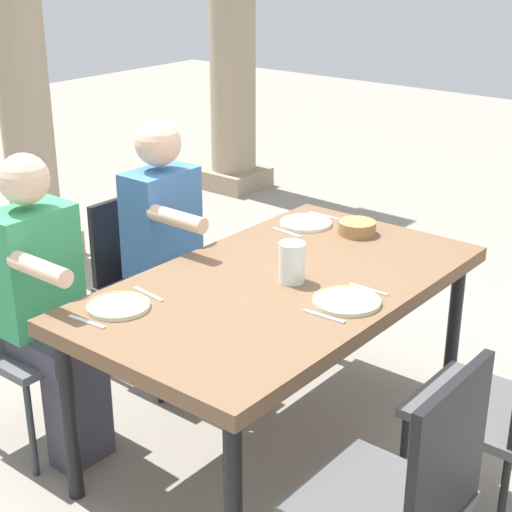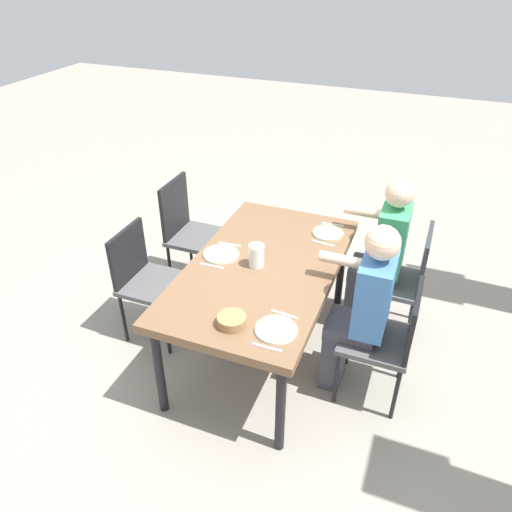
% 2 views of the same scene
% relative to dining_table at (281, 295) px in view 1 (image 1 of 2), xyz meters
% --- Properties ---
extents(ground_plane, '(16.00, 16.00, 0.00)m').
position_rel_dining_table_xyz_m(ground_plane, '(0.00, 0.00, -0.70)').
color(ground_plane, gray).
extents(dining_table, '(1.70, 0.97, 0.77)m').
position_rel_dining_table_xyz_m(dining_table, '(0.00, 0.00, 0.00)').
color(dining_table, brown).
rests_on(dining_table, ground).
extents(chair_west_north, '(0.44, 0.44, 0.91)m').
position_rel_dining_table_xyz_m(chair_west_north, '(-0.60, 0.91, -0.18)').
color(chair_west_north, '#5B5E61').
rests_on(chair_west_north, ground).
extents(chair_west_south, '(0.44, 0.44, 0.97)m').
position_rel_dining_table_xyz_m(chair_west_south, '(-0.60, -0.91, -0.14)').
color(chair_west_south, '#4F4F50').
rests_on(chair_west_south, ground).
extents(chair_mid_north, '(0.44, 0.44, 0.88)m').
position_rel_dining_table_xyz_m(chair_mid_north, '(0.11, 0.90, -0.19)').
color(chair_mid_north, '#4F4F50').
rests_on(chair_mid_north, ground).
extents(chair_mid_south, '(0.44, 0.44, 0.89)m').
position_rel_dining_table_xyz_m(chair_mid_south, '(0.11, -0.90, -0.18)').
color(chair_mid_south, '#4F4F50').
rests_on(chair_mid_south, ground).
extents(diner_woman_green, '(0.35, 0.49, 1.28)m').
position_rel_dining_table_xyz_m(diner_woman_green, '(-0.60, 0.71, -0.02)').
color(diner_woman_green, '#3F3F4C').
rests_on(diner_woman_green, ground).
extents(diner_man_white, '(0.35, 0.49, 1.28)m').
position_rel_dining_table_xyz_m(diner_man_white, '(0.10, 0.71, -0.01)').
color(diner_man_white, '#3F3F4C').
rests_on(diner_man_white, ground).
extents(stone_column_centre, '(0.43, 0.43, 3.01)m').
position_rel_dining_table_xyz_m(stone_column_centre, '(0.72, 2.60, 0.78)').
color(stone_column_centre, tan).
rests_on(stone_column_centre, ground).
extents(stone_column_far, '(0.49, 0.49, 2.96)m').
position_rel_dining_table_xyz_m(stone_column_far, '(2.75, 2.60, 0.75)').
color(stone_column_far, tan).
rests_on(stone_column_far, ground).
extents(plate_0, '(0.23, 0.23, 0.02)m').
position_rel_dining_table_xyz_m(plate_0, '(-0.58, 0.31, 0.07)').
color(plate_0, silver).
rests_on(plate_0, dining_table).
extents(fork_0, '(0.03, 0.17, 0.01)m').
position_rel_dining_table_xyz_m(fork_0, '(-0.73, 0.31, 0.07)').
color(fork_0, silver).
rests_on(fork_0, dining_table).
extents(spoon_0, '(0.04, 0.17, 0.01)m').
position_rel_dining_table_xyz_m(spoon_0, '(-0.43, 0.31, 0.07)').
color(spoon_0, silver).
rests_on(spoon_0, dining_table).
extents(plate_1, '(0.26, 0.26, 0.02)m').
position_rel_dining_table_xyz_m(plate_1, '(-0.01, -0.32, 0.07)').
color(plate_1, silver).
rests_on(plate_1, dining_table).
extents(fork_1, '(0.02, 0.17, 0.01)m').
position_rel_dining_table_xyz_m(fork_1, '(-0.16, -0.32, 0.07)').
color(fork_1, silver).
rests_on(fork_1, dining_table).
extents(spoon_1, '(0.02, 0.17, 0.01)m').
position_rel_dining_table_xyz_m(spoon_1, '(0.14, -0.32, 0.07)').
color(spoon_1, silver).
rests_on(spoon_1, dining_table).
extents(plate_2, '(0.25, 0.25, 0.02)m').
position_rel_dining_table_xyz_m(plate_2, '(0.59, 0.30, 0.07)').
color(plate_2, white).
rests_on(plate_2, dining_table).
extents(fork_2, '(0.03, 0.17, 0.01)m').
position_rel_dining_table_xyz_m(fork_2, '(0.44, 0.30, 0.07)').
color(fork_2, silver).
rests_on(fork_2, dining_table).
extents(spoon_2, '(0.02, 0.17, 0.01)m').
position_rel_dining_table_xyz_m(spoon_2, '(0.74, 0.30, 0.07)').
color(spoon_2, silver).
rests_on(spoon_2, dining_table).
extents(water_pitcher, '(0.11, 0.11, 0.16)m').
position_rel_dining_table_xyz_m(water_pitcher, '(0.02, -0.04, 0.14)').
color(water_pitcher, white).
rests_on(water_pitcher, dining_table).
extents(bread_basket, '(0.17, 0.17, 0.06)m').
position_rel_dining_table_xyz_m(bread_basket, '(0.64, 0.05, 0.10)').
color(bread_basket, '#9E7547').
rests_on(bread_basket, dining_table).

